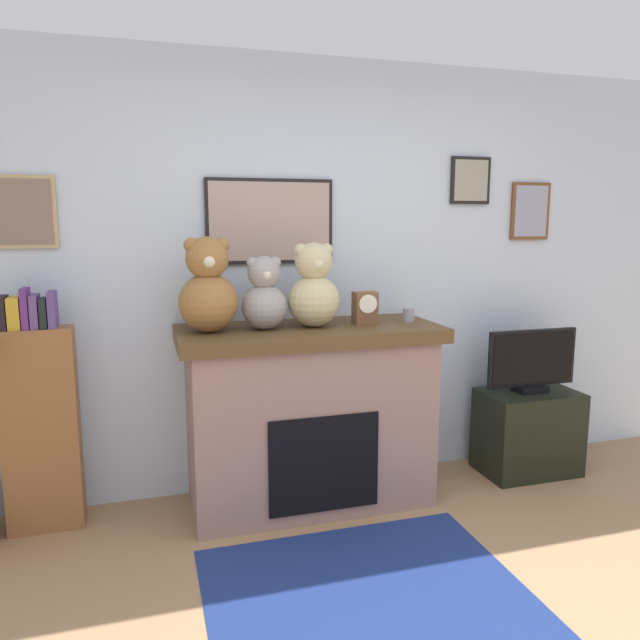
{
  "coord_description": "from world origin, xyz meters",
  "views": [
    {
      "loc": [
        -1.05,
        -1.6,
        1.65
      ],
      "look_at": [
        -0.09,
        1.64,
        1.09
      ],
      "focal_mm": 33.77,
      "sensor_mm": 36.0,
      "label": 1
    }
  ],
  "objects_px": {
    "bookshelf": "(40,421)",
    "mantel_clock": "(365,308)",
    "tv_stand": "(527,432)",
    "teddy_bear_tan": "(264,297)",
    "fireplace": "(309,414)",
    "candle_jar": "(409,315)",
    "teddy_bear_brown": "(208,290)",
    "television": "(532,362)",
    "teddy_bear_cream": "(314,289)"
  },
  "relations": [
    {
      "from": "television",
      "to": "teddy_bear_brown",
      "type": "xyz_separation_m",
      "value": [
        -2.06,
        -0.02,
        0.54
      ]
    },
    {
      "from": "tv_stand",
      "to": "candle_jar",
      "type": "distance_m",
      "value": 1.21
    },
    {
      "from": "television",
      "to": "candle_jar",
      "type": "xyz_separation_m",
      "value": [
        -0.88,
        -0.02,
        0.35
      ]
    },
    {
      "from": "bookshelf",
      "to": "teddy_bear_brown",
      "type": "xyz_separation_m",
      "value": [
        0.89,
        -0.12,
        0.68
      ]
    },
    {
      "from": "fireplace",
      "to": "candle_jar",
      "type": "height_order",
      "value": "candle_jar"
    },
    {
      "from": "television",
      "to": "teddy_bear_cream",
      "type": "relative_size",
      "value": 1.33
    },
    {
      "from": "fireplace",
      "to": "mantel_clock",
      "type": "relative_size",
      "value": 7.91
    },
    {
      "from": "tv_stand",
      "to": "teddy_bear_cream",
      "type": "distance_m",
      "value": 1.77
    },
    {
      "from": "tv_stand",
      "to": "teddy_bear_cream",
      "type": "relative_size",
      "value": 1.3
    },
    {
      "from": "teddy_bear_tan",
      "to": "teddy_bear_cream",
      "type": "bearing_deg",
      "value": -0.02
    },
    {
      "from": "fireplace",
      "to": "television",
      "type": "relative_size",
      "value": 2.37
    },
    {
      "from": "candle_jar",
      "to": "mantel_clock",
      "type": "distance_m",
      "value": 0.28
    },
    {
      "from": "candle_jar",
      "to": "teddy_bear_brown",
      "type": "bearing_deg",
      "value": -179.97
    },
    {
      "from": "candle_jar",
      "to": "teddy_bear_cream",
      "type": "distance_m",
      "value": 0.61
    },
    {
      "from": "fireplace",
      "to": "teddy_bear_cream",
      "type": "height_order",
      "value": "teddy_bear_cream"
    },
    {
      "from": "tv_stand",
      "to": "television",
      "type": "xyz_separation_m",
      "value": [
        0.0,
        -0.0,
        0.47
      ]
    },
    {
      "from": "teddy_bear_cream",
      "to": "teddy_bear_tan",
      "type": "bearing_deg",
      "value": 179.98
    },
    {
      "from": "fireplace",
      "to": "teddy_bear_brown",
      "type": "relative_size",
      "value": 2.91
    },
    {
      "from": "fireplace",
      "to": "candle_jar",
      "type": "distance_m",
      "value": 0.83
    },
    {
      "from": "bookshelf",
      "to": "teddy_bear_brown",
      "type": "relative_size",
      "value": 2.56
    },
    {
      "from": "candle_jar",
      "to": "fireplace",
      "type": "bearing_deg",
      "value": 178.33
    },
    {
      "from": "bookshelf",
      "to": "mantel_clock",
      "type": "distance_m",
      "value": 1.87
    },
    {
      "from": "bookshelf",
      "to": "candle_jar",
      "type": "distance_m",
      "value": 2.12
    },
    {
      "from": "fireplace",
      "to": "bookshelf",
      "type": "xyz_separation_m",
      "value": [
        -1.45,
        0.1,
        0.07
      ]
    },
    {
      "from": "tv_stand",
      "to": "bookshelf",
      "type": "bearing_deg",
      "value": 178.05
    },
    {
      "from": "fireplace",
      "to": "bookshelf",
      "type": "relative_size",
      "value": 1.13
    },
    {
      "from": "television",
      "to": "teddy_bear_brown",
      "type": "distance_m",
      "value": 2.12
    },
    {
      "from": "bookshelf",
      "to": "television",
      "type": "height_order",
      "value": "bookshelf"
    },
    {
      "from": "tv_stand",
      "to": "teddy_bear_brown",
      "type": "height_order",
      "value": "teddy_bear_brown"
    },
    {
      "from": "television",
      "to": "teddy_bear_cream",
      "type": "bearing_deg",
      "value": -179.39
    },
    {
      "from": "tv_stand",
      "to": "teddy_bear_cream",
      "type": "xyz_separation_m",
      "value": [
        -1.47,
        -0.02,
        0.99
      ]
    },
    {
      "from": "candle_jar",
      "to": "teddy_bear_tan",
      "type": "bearing_deg",
      "value": -179.97
    },
    {
      "from": "tv_stand",
      "to": "mantel_clock",
      "type": "height_order",
      "value": "mantel_clock"
    },
    {
      "from": "fireplace",
      "to": "teddy_bear_cream",
      "type": "relative_size",
      "value": 3.14
    },
    {
      "from": "television",
      "to": "teddy_bear_brown",
      "type": "relative_size",
      "value": 1.23
    },
    {
      "from": "fireplace",
      "to": "mantel_clock",
      "type": "distance_m",
      "value": 0.7
    },
    {
      "from": "teddy_bear_brown",
      "to": "teddy_bear_tan",
      "type": "bearing_deg",
      "value": 0.03
    },
    {
      "from": "bookshelf",
      "to": "teddy_bear_tan",
      "type": "distance_m",
      "value": 1.35
    },
    {
      "from": "bookshelf",
      "to": "mantel_clock",
      "type": "height_order",
      "value": "bookshelf"
    },
    {
      "from": "teddy_bear_tan",
      "to": "bookshelf",
      "type": "bearing_deg",
      "value": 174.38
    },
    {
      "from": "teddy_bear_tan",
      "to": "teddy_bear_cream",
      "type": "distance_m",
      "value": 0.28
    },
    {
      "from": "teddy_bear_brown",
      "to": "teddy_bear_cream",
      "type": "height_order",
      "value": "teddy_bear_brown"
    },
    {
      "from": "fireplace",
      "to": "bookshelf",
      "type": "bearing_deg",
      "value": 176.1
    },
    {
      "from": "mantel_clock",
      "to": "teddy_bear_brown",
      "type": "relative_size",
      "value": 0.37
    },
    {
      "from": "candle_jar",
      "to": "teddy_bear_brown",
      "type": "height_order",
      "value": "teddy_bear_brown"
    },
    {
      "from": "fireplace",
      "to": "candle_jar",
      "type": "bearing_deg",
      "value": -1.67
    },
    {
      "from": "television",
      "to": "teddy_bear_tan",
      "type": "bearing_deg",
      "value": -179.49
    },
    {
      "from": "television",
      "to": "mantel_clock",
      "type": "bearing_deg",
      "value": -179.19
    },
    {
      "from": "tv_stand",
      "to": "teddy_bear_cream",
      "type": "height_order",
      "value": "teddy_bear_cream"
    },
    {
      "from": "bookshelf",
      "to": "teddy_bear_tan",
      "type": "xyz_separation_m",
      "value": [
        1.19,
        -0.12,
        0.64
      ]
    }
  ]
}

